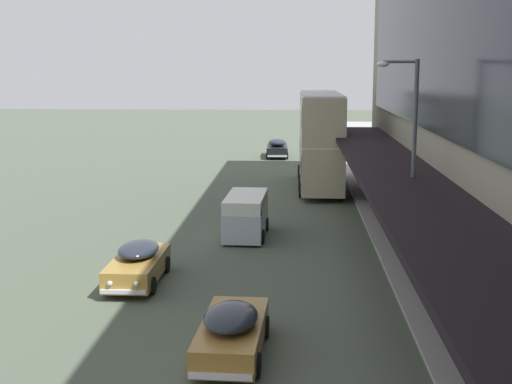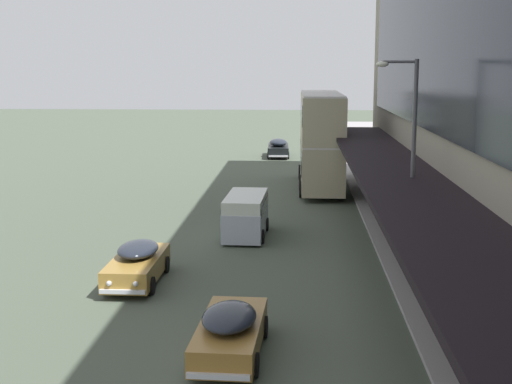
{
  "view_description": "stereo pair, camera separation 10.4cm",
  "coord_description": "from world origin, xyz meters",
  "px_view_note": "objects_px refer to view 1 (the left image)",
  "views": [
    {
      "loc": [
        2.5,
        -11.63,
        7.77
      ],
      "look_at": [
        0.7,
        21.0,
        2.03
      ],
      "focal_mm": 50.0,
      "sensor_mm": 36.0,
      "label": 1
    },
    {
      "loc": [
        2.6,
        -11.62,
        7.77
      ],
      "look_at": [
        0.7,
        21.0,
        2.03
      ],
      "focal_mm": 50.0,
      "sensor_mm": 36.0,
      "label": 2
    }
  ],
  "objects_px": {
    "sedan_lead_near": "(138,263)",
    "transit_bus_kerbside_front": "(320,137)",
    "vw_van": "(246,213)",
    "sedan_oncoming_rear": "(277,148)",
    "sedan_far_back": "(232,331)",
    "street_lamp": "(410,154)"
  },
  "relations": [
    {
      "from": "sedan_lead_near",
      "to": "street_lamp",
      "type": "distance_m",
      "value": 10.61
    },
    {
      "from": "transit_bus_kerbside_front",
      "to": "sedan_far_back",
      "type": "relative_size",
      "value": 2.45
    },
    {
      "from": "sedan_lead_near",
      "to": "transit_bus_kerbside_front",
      "type": "bearing_deg",
      "value": 70.92
    },
    {
      "from": "sedan_lead_near",
      "to": "vw_van",
      "type": "height_order",
      "value": "vw_van"
    },
    {
      "from": "sedan_lead_near",
      "to": "vw_van",
      "type": "relative_size",
      "value": 0.99
    },
    {
      "from": "sedan_far_back",
      "to": "street_lamp",
      "type": "distance_m",
      "value": 10.21
    },
    {
      "from": "transit_bus_kerbside_front",
      "to": "vw_van",
      "type": "bearing_deg",
      "value": -105.85
    },
    {
      "from": "sedan_far_back",
      "to": "vw_van",
      "type": "relative_size",
      "value": 1.01
    },
    {
      "from": "sedan_oncoming_rear",
      "to": "vw_van",
      "type": "xyz_separation_m",
      "value": [
        -0.68,
        -29.64,
        0.3
      ]
    },
    {
      "from": "sedan_far_back",
      "to": "street_lamp",
      "type": "bearing_deg",
      "value": 52.03
    },
    {
      "from": "transit_bus_kerbside_front",
      "to": "vw_van",
      "type": "relative_size",
      "value": 2.47
    },
    {
      "from": "sedan_oncoming_rear",
      "to": "sedan_far_back",
      "type": "xyz_separation_m",
      "value": [
        -0.11,
        -43.61,
        -0.08
      ]
    },
    {
      "from": "sedan_oncoming_rear",
      "to": "street_lamp",
      "type": "relative_size",
      "value": 0.63
    },
    {
      "from": "sedan_oncoming_rear",
      "to": "sedan_far_back",
      "type": "distance_m",
      "value": 43.61
    },
    {
      "from": "transit_bus_kerbside_front",
      "to": "sedan_oncoming_rear",
      "type": "relative_size",
      "value": 2.28
    },
    {
      "from": "sedan_far_back",
      "to": "street_lamp",
      "type": "relative_size",
      "value": 0.59
    },
    {
      "from": "sedan_oncoming_rear",
      "to": "street_lamp",
      "type": "height_order",
      "value": "street_lamp"
    },
    {
      "from": "sedan_lead_near",
      "to": "vw_van",
      "type": "xyz_separation_m",
      "value": [
        3.43,
        7.49,
        0.36
      ]
    },
    {
      "from": "sedan_oncoming_rear",
      "to": "street_lamp",
      "type": "xyz_separation_m",
      "value": [
        5.68,
        -36.19,
        3.89
      ]
    },
    {
      "from": "sedan_oncoming_rear",
      "to": "transit_bus_kerbside_front",
      "type": "bearing_deg",
      "value": -78.84
    },
    {
      "from": "sedan_oncoming_rear",
      "to": "sedan_far_back",
      "type": "relative_size",
      "value": 1.07
    },
    {
      "from": "transit_bus_kerbside_front",
      "to": "vw_van",
      "type": "xyz_separation_m",
      "value": [
        -3.85,
        -13.57,
        -2.21
      ]
    }
  ]
}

